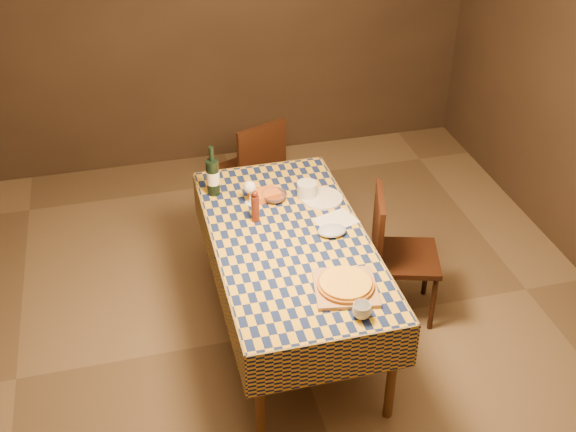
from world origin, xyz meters
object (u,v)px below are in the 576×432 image
(bowl, at_px, (274,197))
(chair_right, at_px, (394,249))
(cutting_board, at_px, (345,288))
(wine_bottle, at_px, (213,176))
(chair_far, at_px, (254,167))
(white_plate, at_px, (322,198))
(dining_table, at_px, (290,248))
(pizza, at_px, (346,284))

(bowl, relative_size, chair_right, 0.18)
(chair_right, bearing_deg, cutting_board, -132.52)
(wine_bottle, relative_size, chair_far, 0.38)
(bowl, relative_size, chair_far, 0.18)
(white_plate, relative_size, chair_far, 0.30)
(cutting_board, relative_size, chair_right, 0.37)
(bowl, height_order, wine_bottle, wine_bottle)
(white_plate, bearing_deg, dining_table, -130.08)
(pizza, distance_m, chair_far, 1.87)
(bowl, bearing_deg, white_plate, -12.66)
(pizza, height_order, bowl, pizza)
(dining_table, xyz_separation_m, white_plate, (0.31, 0.37, 0.08))
(cutting_board, distance_m, white_plate, 0.92)
(chair_right, bearing_deg, wine_bottle, 152.11)
(white_plate, bearing_deg, chair_right, -38.77)
(dining_table, bearing_deg, white_plate, 49.92)
(wine_bottle, bearing_deg, dining_table, -59.36)
(dining_table, height_order, wine_bottle, wine_bottle)
(pizza, distance_m, bowl, 1.00)
(wine_bottle, height_order, chair_far, wine_bottle)
(pizza, xyz_separation_m, bowl, (-0.17, 0.98, -0.01))
(cutting_board, distance_m, chair_right, 0.84)
(pizza, bearing_deg, cutting_board, 180.00)
(cutting_board, height_order, white_plate, cutting_board)
(bowl, distance_m, chair_far, 0.91)
(dining_table, xyz_separation_m, bowl, (0.01, 0.44, 0.10))
(bowl, xyz_separation_m, white_plate, (0.31, -0.07, -0.02))
(pizza, height_order, wine_bottle, wine_bottle)
(wine_bottle, bearing_deg, white_plate, -20.10)
(dining_table, xyz_separation_m, wine_bottle, (-0.37, 0.62, 0.21))
(white_plate, bearing_deg, bowl, 167.34)
(wine_bottle, xyz_separation_m, chair_right, (1.09, -0.57, -0.38))
(white_plate, distance_m, chair_far, 1.00)
(bowl, distance_m, wine_bottle, 0.43)
(pizza, relative_size, wine_bottle, 1.12)
(cutting_board, xyz_separation_m, white_plate, (0.13, 0.91, -0.00))
(wine_bottle, xyz_separation_m, white_plate, (0.68, -0.25, -0.12))
(chair_right, bearing_deg, chair_far, 118.09)
(wine_bottle, height_order, chair_right, wine_bottle)
(dining_table, xyz_separation_m, chair_right, (0.72, 0.05, -0.17))
(cutting_board, bearing_deg, chair_far, 94.08)
(bowl, xyz_separation_m, wine_bottle, (-0.37, 0.18, 0.11))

